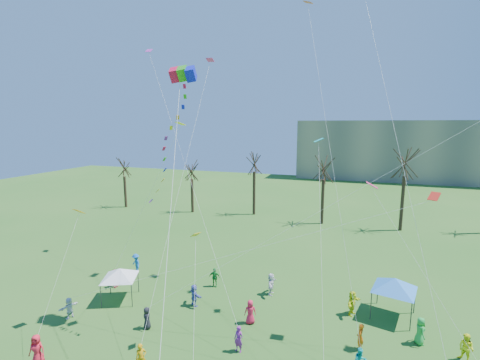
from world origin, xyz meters
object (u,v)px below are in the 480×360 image
(distant_building, at_px, (420,151))
(big_box_kite, at_px, (173,147))
(canopy_tent_blue, at_px, (395,284))
(canopy_tent_white, at_px, (119,273))

(distant_building, bearing_deg, big_box_kite, -109.64)
(big_box_kite, bearing_deg, canopy_tent_blue, 23.86)
(distant_building, height_order, big_box_kite, big_box_kite)
(distant_building, bearing_deg, canopy_tent_white, -114.27)
(big_box_kite, bearing_deg, canopy_tent_white, 163.85)
(canopy_tent_blue, bearing_deg, big_box_kite, -156.14)
(distant_building, bearing_deg, canopy_tent_blue, -100.32)
(big_box_kite, distance_m, canopy_tent_white, 12.26)
(big_box_kite, distance_m, canopy_tent_blue, 18.64)
(distant_building, distance_m, canopy_tent_blue, 70.43)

